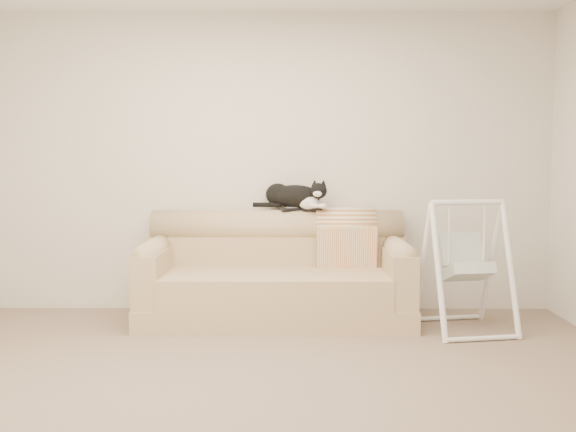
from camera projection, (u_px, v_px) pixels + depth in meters
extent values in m
plane|color=#6C5C4D|center=(254.00, 387.00, 3.76)|extent=(5.00, 5.00, 0.00)
cube|color=beige|center=(267.00, 163.00, 5.64)|extent=(5.00, 0.04, 2.60)
cube|color=beige|center=(205.00, 171.00, 1.65)|extent=(5.00, 0.04, 2.60)
cube|color=tan|center=(276.00, 311.00, 5.27)|extent=(2.20, 0.90, 0.18)
cube|color=tan|center=(276.00, 288.00, 5.15)|extent=(1.80, 0.68, 0.24)
cube|color=tan|center=(277.00, 263.00, 5.58)|extent=(2.20, 0.22, 0.50)
cylinder|color=tan|center=(277.00, 226.00, 5.55)|extent=(2.16, 0.28, 0.28)
cube|color=tan|center=(155.00, 275.00, 5.25)|extent=(0.20, 0.88, 0.42)
cylinder|color=tan|center=(155.00, 249.00, 5.24)|extent=(0.18, 0.84, 0.18)
cube|color=tan|center=(397.00, 275.00, 5.24)|extent=(0.20, 0.88, 0.42)
cylinder|color=tan|center=(397.00, 250.00, 5.22)|extent=(0.18, 0.84, 0.18)
cube|color=black|center=(291.00, 209.00, 5.50)|extent=(0.19, 0.12, 0.02)
cube|color=gray|center=(291.00, 207.00, 5.50)|extent=(0.11, 0.07, 0.01)
cube|color=black|center=(312.00, 209.00, 5.49)|extent=(0.17, 0.06, 0.02)
ellipsoid|color=black|center=(295.00, 196.00, 5.54)|extent=(0.50, 0.35, 0.20)
ellipsoid|color=black|center=(278.00, 194.00, 5.60)|extent=(0.27, 0.25, 0.20)
ellipsoid|color=white|center=(308.00, 201.00, 5.48)|extent=(0.21, 0.17, 0.14)
ellipsoid|color=black|center=(319.00, 191.00, 5.43)|extent=(0.18, 0.19, 0.14)
ellipsoid|color=white|center=(317.00, 194.00, 5.37)|extent=(0.09, 0.08, 0.06)
sphere|color=#BF7272|center=(317.00, 194.00, 5.35)|extent=(0.02, 0.02, 0.02)
cone|color=black|center=(315.00, 183.00, 5.45)|extent=(0.06, 0.07, 0.07)
cone|color=black|center=(323.00, 183.00, 5.42)|extent=(0.08, 0.09, 0.07)
sphere|color=#955B17|center=(314.00, 190.00, 5.38)|extent=(0.02, 0.02, 0.02)
sphere|color=#955B17|center=(320.00, 190.00, 5.37)|extent=(0.02, 0.02, 0.02)
ellipsoid|color=white|center=(315.00, 206.00, 5.41)|extent=(0.11, 0.13, 0.04)
ellipsoid|color=white|center=(322.00, 206.00, 5.39)|extent=(0.11, 0.13, 0.04)
cylinder|color=black|center=(267.00, 205.00, 5.56)|extent=(0.25, 0.05, 0.04)
cylinder|color=#BB6D3B|center=(345.00, 226.00, 5.55)|extent=(0.51, 0.33, 0.33)
cube|color=#BB6D3B|center=(347.00, 252.00, 5.40)|extent=(0.51, 0.09, 0.42)
cylinder|color=white|center=(439.00, 271.00, 4.77)|extent=(0.11, 0.36, 1.02)
cylinder|color=white|center=(423.00, 265.00, 5.07)|extent=(0.11, 0.36, 1.02)
cylinder|color=white|center=(511.00, 269.00, 4.86)|extent=(0.11, 0.36, 1.02)
cylinder|color=white|center=(491.00, 263.00, 5.17)|extent=(0.11, 0.36, 1.02)
cylinder|color=white|center=(467.00, 202.00, 4.92)|extent=(0.58, 0.15, 0.04)
cylinder|color=white|center=(483.00, 338.00, 4.70)|extent=(0.58, 0.14, 0.04)
cylinder|color=white|center=(448.00, 318.00, 5.32)|extent=(0.58, 0.14, 0.04)
cube|color=white|center=(468.00, 272.00, 4.94)|extent=(0.38, 0.36, 0.19)
cube|color=white|center=(461.00, 249.00, 5.06)|extent=(0.36, 0.21, 0.27)
cylinder|color=white|center=(449.00, 234.00, 4.92)|extent=(0.02, 0.02, 0.48)
cylinder|color=white|center=(484.00, 233.00, 4.97)|extent=(0.02, 0.02, 0.48)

